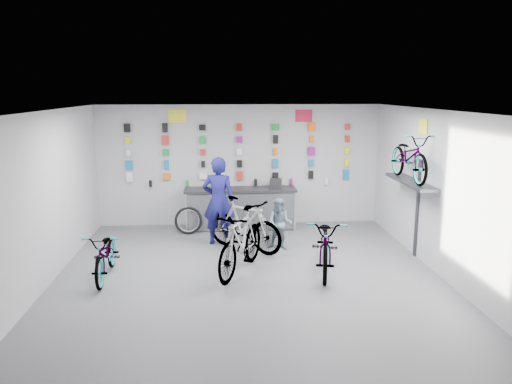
{
  "coord_description": "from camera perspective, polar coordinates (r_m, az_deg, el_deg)",
  "views": [
    {
      "loc": [
        -0.5,
        -8.32,
        3.35
      ],
      "look_at": [
        0.22,
        1.4,
        1.35
      ],
      "focal_mm": 35.0,
      "sensor_mm": 36.0,
      "label": 1
    }
  ],
  "objects": [
    {
      "name": "wall_back",
      "position": [
        12.47,
        -1.91,
        3.07
      ],
      "size": [
        7.0,
        0.0,
        7.0
      ],
      "primitive_type": "plane",
      "rotation": [
        1.57,
        0.0,
        0.0
      ],
      "color": "#B5B5B7",
      "rests_on": "floor"
    },
    {
      "name": "bike_left",
      "position": [
        9.45,
        -16.75,
        -6.81
      ],
      "size": [
        0.64,
        1.71,
        0.89
      ],
      "primitive_type": "imported",
      "rotation": [
        0.0,
        0.0,
        0.03
      ],
      "color": "gray",
      "rests_on": "floor"
    },
    {
      "name": "clerk",
      "position": [
        10.89,
        -4.29,
        -1.04
      ],
      "size": [
        0.78,
        0.59,
        1.94
      ],
      "primitive_type": "imported",
      "rotation": [
        0.0,
        0.0,
        2.96
      ],
      "color": "#131352",
      "rests_on": "floor"
    },
    {
      "name": "wall_right",
      "position": [
        9.41,
        20.99,
        -0.51
      ],
      "size": [
        0.0,
        8.0,
        8.0
      ],
      "primitive_type": "plane",
      "rotation": [
        1.57,
        0.0,
        -1.57
      ],
      "color": "#B5B5B7",
      "rests_on": "floor"
    },
    {
      "name": "ceiling",
      "position": [
        8.34,
        -0.83,
        9.2
      ],
      "size": [
        8.0,
        8.0,
        0.0
      ],
      "primitive_type": "plane",
      "rotation": [
        3.14,
        0.0,
        0.0
      ],
      "color": "white",
      "rests_on": "wall_back"
    },
    {
      "name": "sign_right",
      "position": [
        12.49,
        5.49,
        8.67
      ],
      "size": [
        0.42,
        0.02,
        0.3
      ],
      "primitive_type": "cube",
      "color": "#C92040",
      "rests_on": "wall_back"
    },
    {
      "name": "bike_center",
      "position": [
        9.24,
        -1.73,
        -5.68
      ],
      "size": [
        1.37,
        2.07,
        1.21
      ],
      "primitive_type": "imported",
      "rotation": [
        0.0,
        0.0,
        -0.43
      ],
      "color": "gray",
      "rests_on": "floor"
    },
    {
      "name": "wall_front",
      "position": [
        4.72,
        2.2,
        -11.46
      ],
      "size": [
        7.0,
        0.0,
        7.0
      ],
      "primitive_type": "plane",
      "rotation": [
        -1.57,
        0.0,
        0.0
      ],
      "color": "#B5B5B7",
      "rests_on": "floor"
    },
    {
      "name": "merch_wall",
      "position": [
        12.35,
        -2.21,
        4.34
      ],
      "size": [
        5.56,
        0.08,
        1.56
      ],
      "color": "white",
      "rests_on": "wall_back"
    },
    {
      "name": "spare_wheel",
      "position": [
        11.91,
        -7.74,
        -3.26
      ],
      "size": [
        0.66,
        0.25,
        0.65
      ],
      "rotation": [
        0.0,
        0.0,
        -0.04
      ],
      "color": "black",
      "rests_on": "floor"
    },
    {
      "name": "sign_left",
      "position": [
        12.35,
        -8.99,
        8.55
      ],
      "size": [
        0.42,
        0.02,
        0.3
      ],
      "primitive_type": "cube",
      "color": "#FFF430",
      "rests_on": "wall_back"
    },
    {
      "name": "sign_side",
      "position": [
        10.34,
        18.54,
        7.13
      ],
      "size": [
        0.02,
        0.4,
        0.3
      ],
      "primitive_type": "cube",
      "color": "#FFF430",
      "rests_on": "wall_right"
    },
    {
      "name": "floor",
      "position": [
        8.98,
        -0.77,
        -10.29
      ],
      "size": [
        8.0,
        8.0,
        0.0
      ],
      "primitive_type": "plane",
      "color": "#505055",
      "rests_on": "ground"
    },
    {
      "name": "wall_left",
      "position": [
        9.03,
        -23.55,
        -1.19
      ],
      "size": [
        0.0,
        8.0,
        8.0
      ],
      "primitive_type": "plane",
      "rotation": [
        1.57,
        0.0,
        1.57
      ],
      "color": "#B5B5B7",
      "rests_on": "floor"
    },
    {
      "name": "customer",
      "position": [
        10.61,
        2.74,
        -3.66
      ],
      "size": [
        0.64,
        0.57,
        1.12
      ],
      "primitive_type": "imported",
      "rotation": [
        0.0,
        0.0,
        -0.31
      ],
      "color": "slate",
      "rests_on": "floor"
    },
    {
      "name": "bike_service",
      "position": [
        10.53,
        -1.36,
        -3.71
      ],
      "size": [
        1.79,
        1.64,
        1.14
      ],
      "primitive_type": "imported",
      "rotation": [
        0.0,
        0.0,
        0.87
      ],
      "color": "gray",
      "rests_on": "floor"
    },
    {
      "name": "counter",
      "position": [
        12.21,
        -1.79,
        -1.96
      ],
      "size": [
        2.7,
        0.66,
        1.0
      ],
      "color": "black",
      "rests_on": "floor"
    },
    {
      "name": "register",
      "position": [
        12.15,
        2.27,
        0.98
      ],
      "size": [
        0.33,
        0.34,
        0.22
      ],
      "primitive_type": "cube",
      "rotation": [
        0.0,
        0.0,
        -0.17
      ],
      "color": "black",
      "rests_on": "counter"
    },
    {
      "name": "bike_right",
      "position": [
        9.43,
        8.02,
        -5.86
      ],
      "size": [
        1.12,
        2.15,
        1.08
      ],
      "primitive_type": "imported",
      "rotation": [
        0.0,
        0.0,
        -0.21
      ],
      "color": "gray",
      "rests_on": "floor"
    },
    {
      "name": "wall_bracket",
      "position": [
        10.43,
        17.35,
        0.66
      ],
      "size": [
        0.39,
        1.9,
        2.0
      ],
      "color": "#333338",
      "rests_on": "wall_right"
    },
    {
      "name": "bike_wall",
      "position": [
        10.31,
        17.15,
        3.87
      ],
      "size": [
        0.63,
        1.8,
        0.95
      ],
      "primitive_type": "imported",
      "color": "gray",
      "rests_on": "wall_bracket"
    }
  ]
}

